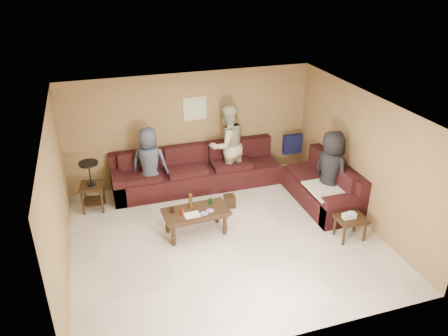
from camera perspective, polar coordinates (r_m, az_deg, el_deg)
name	(u,v)px	position (r m, az deg, el deg)	size (l,w,h in m)	color
room	(225,156)	(7.38, 0.14, 1.55)	(5.60, 5.50, 2.50)	beige
sectional_sofa	(239,179)	(9.49, 2.03, -1.48)	(4.65, 2.90, 0.97)	black
coffee_table	(196,214)	(8.11, -3.72, -6.00)	(1.23, 0.67, 0.78)	black
end_table_left	(92,185)	(9.16, -16.91, -2.15)	(0.53, 0.53, 1.07)	black
side_table_right	(350,220)	(8.31, 16.19, -6.58)	(0.54, 0.45, 0.59)	black
waste_bin	(230,201)	(9.07, 0.73, -4.34)	(0.21, 0.21, 0.26)	black
wall_art	(195,109)	(9.61, -3.81, 7.76)	(0.52, 0.04, 0.52)	tan
person_left	(150,164)	(9.25, -9.69, 0.57)	(0.77, 0.50, 1.58)	#343A48
person_middle	(227,145)	(9.65, 0.42, 3.02)	(0.91, 0.71, 1.86)	tan
person_right	(330,171)	(8.95, 13.73, -0.38)	(0.82, 0.54, 1.69)	black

